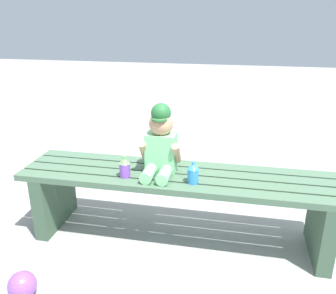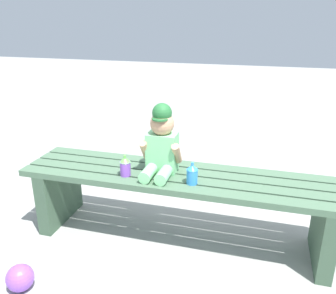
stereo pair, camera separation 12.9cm
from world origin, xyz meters
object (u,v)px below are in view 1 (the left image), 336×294
sippy_cup_right (193,173)px  park_bench (179,194)px  toy_ball (22,285)px  child_figure (160,143)px  sippy_cup_left (125,167)px

sippy_cup_right → park_bench: bearing=133.9°
park_bench → sippy_cup_right: bearing=-46.1°
sippy_cup_right → toy_ball: 1.01m
child_figure → sippy_cup_left: (-0.18, -0.10, -0.12)m
park_bench → child_figure: 0.32m
park_bench → child_figure: size_ratio=4.58×
child_figure → sippy_cup_left: bearing=-151.0°
park_bench → toy_ball: size_ratio=13.58×
toy_ball → child_figure: bearing=49.6°
park_bench → sippy_cup_right: size_ratio=14.93×
park_bench → toy_ball: 0.94m
sippy_cup_right → toy_ball: size_ratio=0.91×
sippy_cup_left → sippy_cup_right: same height
park_bench → sippy_cup_left: size_ratio=14.93×
sippy_cup_left → toy_ball: sippy_cup_left is taller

